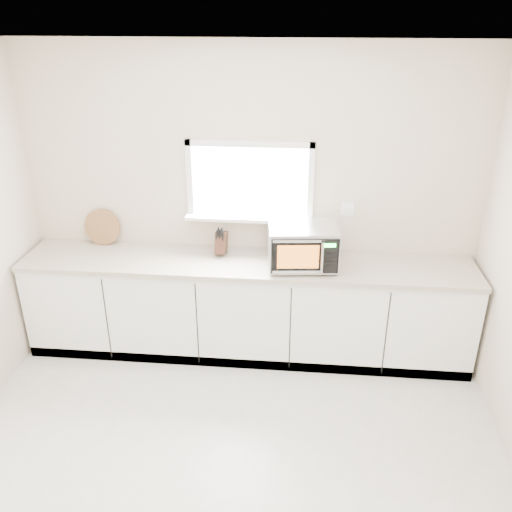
# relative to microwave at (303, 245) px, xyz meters

# --- Properties ---
(ground) EXTENTS (4.00, 4.00, 0.00)m
(ground) POSITION_rel_microwave_xyz_m (-0.48, -1.65, -1.11)
(ground) COLOR beige
(ground) RESTS_ON ground
(back_wall) EXTENTS (4.00, 0.17, 2.70)m
(back_wall) POSITION_rel_microwave_xyz_m (-0.48, 0.35, 0.25)
(back_wall) COLOR beige
(back_wall) RESTS_ON ground
(cabinets) EXTENTS (3.92, 0.60, 0.88)m
(cabinets) POSITION_rel_microwave_xyz_m (-0.48, 0.05, -0.67)
(cabinets) COLOR white
(cabinets) RESTS_ON ground
(countertop) EXTENTS (3.92, 0.64, 0.04)m
(countertop) POSITION_rel_microwave_xyz_m (-0.48, 0.04, -0.21)
(countertop) COLOR #B9AE98
(countertop) RESTS_ON cabinets
(microwave) EXTENTS (0.61, 0.50, 0.36)m
(microwave) POSITION_rel_microwave_xyz_m (0.00, 0.00, 0.00)
(microwave) COLOR black
(microwave) RESTS_ON countertop
(knife_block) EXTENTS (0.10, 0.19, 0.27)m
(knife_block) POSITION_rel_microwave_xyz_m (-0.71, 0.17, -0.08)
(knife_block) COLOR #442918
(knife_block) RESTS_ON countertop
(cutting_board) EXTENTS (0.33, 0.08, 0.33)m
(cutting_board) POSITION_rel_microwave_xyz_m (-1.83, 0.29, -0.03)
(cutting_board) COLOR olive
(cutting_board) RESTS_ON countertop
(coffee_grinder) EXTENTS (0.15, 0.15, 0.22)m
(coffee_grinder) POSITION_rel_microwave_xyz_m (0.12, 0.13, -0.08)
(coffee_grinder) COLOR #B5B7BD
(coffee_grinder) RESTS_ON countertop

